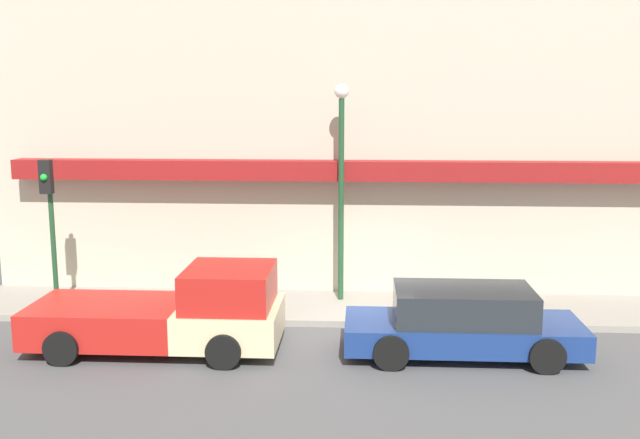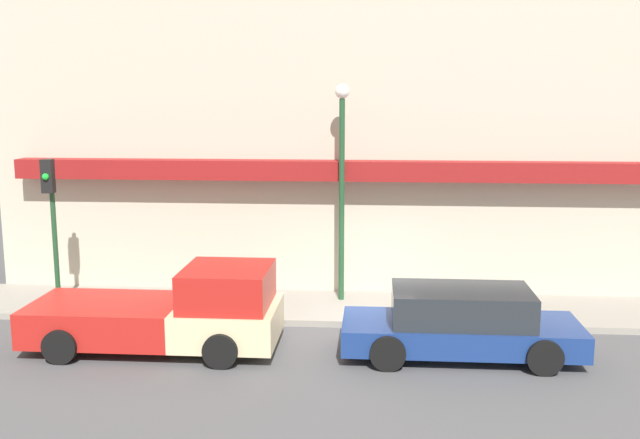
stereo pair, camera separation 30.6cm
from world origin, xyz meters
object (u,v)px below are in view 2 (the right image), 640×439
(fire_hydrant, at_px, (214,298))
(traffic_light, at_px, (51,206))
(pickup_truck, at_px, (172,313))
(parked_car, at_px, (461,323))
(street_lamp, at_px, (342,167))

(fire_hydrant, distance_m, traffic_light, 4.48)
(pickup_truck, relative_size, fire_hydrant, 7.35)
(traffic_light, bearing_deg, parked_car, -12.91)
(pickup_truck, xyz_separation_m, fire_hydrant, (0.40, 2.09, -0.28))
(parked_car, distance_m, traffic_light, 9.97)
(pickup_truck, distance_m, street_lamp, 5.57)
(pickup_truck, height_order, traffic_light, traffic_light)
(pickup_truck, height_order, parked_car, pickup_truck)
(street_lamp, bearing_deg, pickup_truck, -134.71)
(pickup_truck, distance_m, fire_hydrant, 2.14)
(fire_hydrant, bearing_deg, traffic_light, 178.59)
(parked_car, height_order, street_lamp, street_lamp)
(pickup_truck, bearing_deg, traffic_light, 147.22)
(pickup_truck, distance_m, traffic_light, 4.55)
(parked_car, xyz_separation_m, fire_hydrant, (-5.61, 2.09, -0.20))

